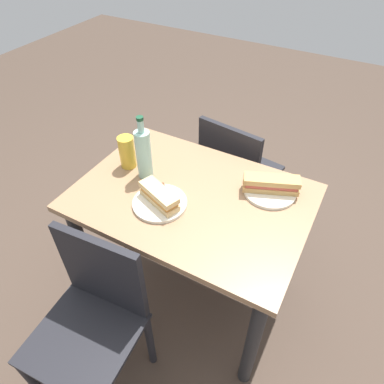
% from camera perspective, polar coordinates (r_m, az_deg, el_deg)
% --- Properties ---
extents(ground_plane, '(8.00, 8.00, 0.00)m').
position_cam_1_polar(ground_plane, '(2.13, -0.00, -15.55)').
color(ground_plane, '#47382D').
extents(dining_table, '(1.03, 0.72, 0.75)m').
position_cam_1_polar(dining_table, '(1.63, -0.00, -4.01)').
color(dining_table, '#997251').
rests_on(dining_table, ground).
extents(chair_far, '(0.45, 0.45, 0.84)m').
position_cam_1_polar(chair_far, '(2.11, 7.04, 3.18)').
color(chair_far, black).
rests_on(chair_far, ground).
extents(chair_near, '(0.43, 0.43, 0.84)m').
position_cam_1_polar(chair_near, '(1.55, -15.68, -18.69)').
color(chair_near, black).
rests_on(chair_near, ground).
extents(plate_near, '(0.23, 0.23, 0.01)m').
position_cam_1_polar(plate_near, '(1.50, -5.29, -1.80)').
color(plate_near, silver).
rests_on(plate_near, dining_table).
extents(baguette_sandwich_near, '(0.21, 0.14, 0.07)m').
position_cam_1_polar(baguette_sandwich_near, '(1.47, -5.39, -0.65)').
color(baguette_sandwich_near, '#DBB77A').
rests_on(baguette_sandwich_near, plate_near).
extents(knife_near, '(0.15, 0.12, 0.01)m').
position_cam_1_polar(knife_near, '(1.52, -3.86, -0.35)').
color(knife_near, silver).
rests_on(knife_near, plate_near).
extents(plate_far, '(0.23, 0.23, 0.01)m').
position_cam_1_polar(plate_far, '(1.59, 12.62, 0.19)').
color(plate_far, silver).
rests_on(plate_far, dining_table).
extents(baguette_sandwich_far, '(0.25, 0.16, 0.07)m').
position_cam_1_polar(baguette_sandwich_far, '(1.56, 12.84, 1.32)').
color(baguette_sandwich_far, tan).
rests_on(baguette_sandwich_far, plate_far).
extents(knife_far, '(0.16, 0.10, 0.01)m').
position_cam_1_polar(knife_far, '(1.62, 12.19, 1.71)').
color(knife_far, silver).
rests_on(knife_far, plate_far).
extents(water_bottle, '(0.07, 0.07, 0.31)m').
position_cam_1_polar(water_bottle, '(1.58, -7.92, 6.30)').
color(water_bottle, '#99C6B7').
rests_on(water_bottle, dining_table).
extents(beer_glass, '(0.08, 0.08, 0.16)m').
position_cam_1_polar(beer_glass, '(1.68, -10.59, 6.45)').
color(beer_glass, gold).
rests_on(beer_glass, dining_table).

